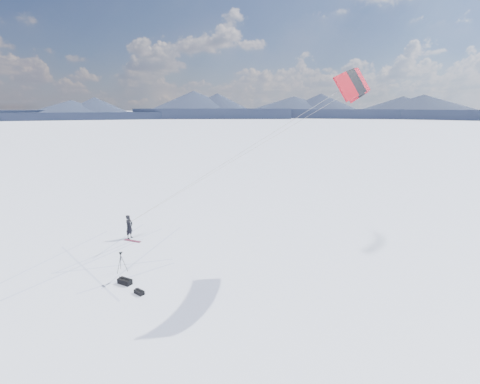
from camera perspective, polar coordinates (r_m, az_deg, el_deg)
The scene contains 9 objects.
ground at distance 25.38m, azimuth -20.44°, elevation -10.76°, with size 1800.00×1800.00×0.00m, color white.
horizon_hills at distance 23.93m, azimuth -21.34°, elevation -0.82°, with size 704.00×704.42×10.31m.
snow_tracks at distance 25.27m, azimuth -22.16°, elevation -11.02°, with size 17.62×14.39×0.01m.
snowkiter at distance 29.25m, azimuth -17.58°, elevation -7.24°, with size 0.70×0.46×1.92m, color black.
snowboard at distance 28.60m, azimuth -17.23°, elevation -7.66°, with size 1.48×0.28×0.04m, color maroon.
tripod at distance 23.52m, azimuth -18.94°, elevation -10.35°, with size 0.67×0.60×1.31m.
gear_bag_a at distance 22.21m, azimuth -18.38°, elevation -13.73°, with size 0.86×0.43×0.38m.
gear_bag_b at distance 20.94m, azimuth -16.22°, elevation -15.48°, with size 0.66×0.42×0.28m.
power_kite at distance 21.66m, azimuth 18.21°, elevation 16.25°, with size 17.31×5.96×11.00m.
Camera 1 is at (17.19, -15.68, 10.15)m, focal length 26.00 mm.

